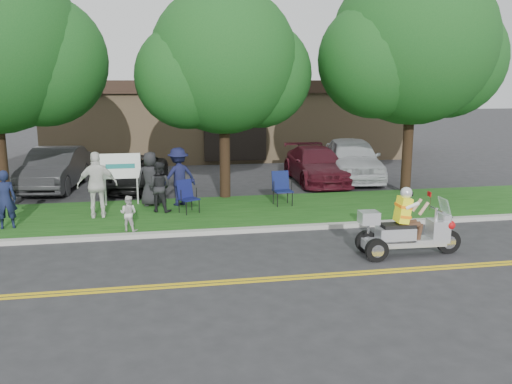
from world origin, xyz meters
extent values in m
plane|color=#28282B|center=(0.00, 0.00, 0.00)|extent=(120.00, 120.00, 0.00)
cube|color=gold|center=(0.00, -0.58, 0.01)|extent=(60.00, 0.10, 0.01)
cube|color=gold|center=(0.00, -0.42, 0.01)|extent=(60.00, 0.10, 0.01)
cube|color=#A8A89E|center=(0.00, 3.05, 0.06)|extent=(60.00, 0.25, 0.12)
cube|color=#134312|center=(0.00, 5.20, 0.06)|extent=(60.00, 4.00, 0.10)
cube|color=#9E7F5B|center=(2.00, 19.00, 2.00)|extent=(18.00, 8.00, 4.00)
cube|color=black|center=(2.00, 14.95, 3.70)|extent=(18.00, 0.30, 0.60)
sphere|color=#154B19|center=(-5.15, 7.30, 4.59)|extent=(4.05, 4.05, 4.05)
cylinder|color=#332114|center=(0.50, 7.20, 2.10)|extent=(0.36, 0.36, 4.20)
sphere|color=#154B19|center=(0.50, 7.20, 4.65)|extent=(4.80, 4.80, 4.80)
sphere|color=#154B19|center=(1.70, 7.50, 4.20)|extent=(3.60, 3.60, 3.60)
sphere|color=#154B19|center=(-0.70, 7.00, 4.12)|extent=(3.36, 3.36, 3.36)
cylinder|color=#332114|center=(7.00, 7.00, 2.38)|extent=(0.36, 0.36, 4.76)
sphere|color=#154B19|center=(7.00, 7.00, 5.27)|extent=(5.60, 5.60, 5.60)
sphere|color=#154B19|center=(8.40, 7.30, 4.76)|extent=(4.20, 4.20, 4.20)
sphere|color=#154B19|center=(5.60, 6.80, 4.68)|extent=(3.92, 3.92, 3.92)
cylinder|color=silver|center=(-3.40, 6.60, 0.55)|extent=(0.06, 0.06, 1.10)
cylinder|color=silver|center=(-2.40, 6.60, 0.55)|extent=(0.06, 0.06, 1.10)
cube|color=white|center=(-2.90, 6.60, 1.35)|extent=(1.25, 0.06, 0.80)
cylinder|color=black|center=(4.91, 0.41, 0.28)|extent=(0.57, 0.15, 0.57)
cylinder|color=black|center=(3.01, 0.15, 0.26)|extent=(0.53, 0.16, 0.53)
cylinder|color=black|center=(3.04, 0.83, 0.26)|extent=(0.53, 0.16, 0.53)
cube|color=silver|center=(3.88, 0.46, 0.32)|extent=(1.81, 0.51, 0.17)
cube|color=silver|center=(3.59, 0.47, 0.52)|extent=(0.87, 0.47, 0.33)
cube|color=black|center=(3.64, 0.46, 0.72)|extent=(0.77, 0.43, 0.09)
cube|color=silver|center=(4.63, 0.42, 0.57)|extent=(0.44, 0.47, 0.52)
cube|color=silver|center=(4.76, 0.42, 1.11)|extent=(0.20, 0.44, 0.46)
cube|color=silver|center=(2.93, 0.49, 0.94)|extent=(0.44, 0.41, 0.28)
sphere|color=#B20C0F|center=(4.84, 0.28, 0.74)|extent=(0.21, 0.21, 0.21)
cube|color=yellow|center=(3.74, 0.46, 1.09)|extent=(0.34, 0.39, 0.61)
sphere|color=silver|center=(3.80, 0.46, 1.49)|extent=(0.27, 0.27, 0.27)
cylinder|color=black|center=(1.91, 5.34, 0.33)|extent=(0.03, 0.03, 0.45)
cylinder|color=black|center=(2.40, 5.38, 0.33)|extent=(0.03, 0.03, 0.45)
cylinder|color=black|center=(1.87, 5.78, 0.33)|extent=(0.03, 0.03, 0.45)
cylinder|color=black|center=(2.35, 5.83, 0.33)|extent=(0.03, 0.03, 0.45)
cube|color=#0F1746|center=(2.13, 5.58, 0.56)|extent=(0.60, 0.56, 0.04)
cube|color=#0F1746|center=(2.11, 5.83, 0.87)|extent=(0.57, 0.22, 0.60)
cylinder|color=black|center=(-0.96, 4.81, 0.31)|extent=(0.03, 0.03, 0.41)
cylinder|color=black|center=(-0.57, 5.02, 0.31)|extent=(0.03, 0.03, 0.41)
cylinder|color=black|center=(-1.16, 5.17, 0.31)|extent=(0.03, 0.03, 0.41)
cylinder|color=black|center=(-0.76, 5.38, 0.31)|extent=(0.03, 0.03, 0.41)
cube|color=#0F1349|center=(-0.86, 5.09, 0.53)|extent=(0.68, 0.66, 0.04)
cube|color=#0F1349|center=(-0.97, 5.29, 0.81)|extent=(0.52, 0.38, 0.56)
imported|color=#141B38|center=(-5.78, 4.26, 0.90)|extent=(0.64, 0.48, 1.59)
imported|color=black|center=(-1.72, 5.44, 0.87)|extent=(0.91, 0.83, 1.52)
imported|color=silver|center=(-3.47, 5.04, 1.06)|extent=(1.15, 0.55, 1.92)
imported|color=#14173A|center=(-1.11, 6.22, 1.02)|extent=(1.36, 1.09, 1.84)
imported|color=black|center=(-1.97, 6.29, 0.97)|extent=(0.88, 0.61, 1.72)
imported|color=silver|center=(-2.55, 3.40, 0.58)|extent=(0.57, 0.51, 0.95)
imported|color=#29292B|center=(-5.50, 10.16, 0.77)|extent=(2.15, 4.85, 1.55)
imported|color=black|center=(-2.50, 9.65, 0.61)|extent=(2.46, 4.58, 1.22)
imported|color=#47101B|center=(4.50, 9.74, 0.69)|extent=(2.07, 4.82, 1.39)
imported|color=silver|center=(6.07, 10.01, 0.87)|extent=(2.90, 5.37, 1.73)
camera|label=1|loc=(-1.79, -10.78, 4.01)|focal=38.00mm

